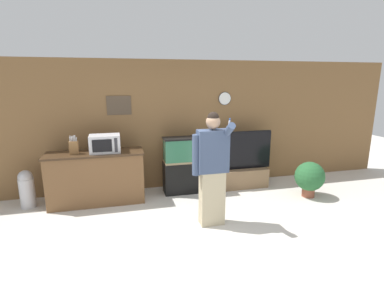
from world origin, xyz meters
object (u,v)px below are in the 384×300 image
(microwave, at_px, (105,144))
(knife_block, at_px, (74,147))
(trash_bin, at_px, (27,188))
(person_standing, at_px, (212,168))
(tv_on_stand, at_px, (244,171))
(potted_plant, at_px, (310,177))
(counter_island, at_px, (97,178))
(aquarium_on_stand, at_px, (185,165))

(microwave, bearing_deg, knife_block, -178.57)
(trash_bin, bearing_deg, person_standing, -25.70)
(knife_block, height_order, tv_on_stand, knife_block)
(tv_on_stand, distance_m, person_standing, 1.95)
(knife_block, bearing_deg, potted_plant, -9.11)
(knife_block, height_order, potted_plant, knife_block)
(knife_block, height_order, person_standing, person_standing)
(counter_island, distance_m, microwave, 0.66)
(potted_plant, bearing_deg, aquarium_on_stand, 159.70)
(microwave, xyz_separation_m, aquarium_on_stand, (1.49, 0.14, -0.55))
(tv_on_stand, height_order, person_standing, person_standing)
(trash_bin, bearing_deg, counter_island, -4.24)
(counter_island, height_order, person_standing, person_standing)
(counter_island, distance_m, knife_block, 0.68)
(microwave, distance_m, knife_block, 0.52)
(aquarium_on_stand, distance_m, potted_plant, 2.42)
(counter_island, bearing_deg, potted_plant, -10.40)
(microwave, xyz_separation_m, tv_on_stand, (2.77, 0.13, -0.76))
(potted_plant, bearing_deg, trash_bin, 171.01)
(counter_island, relative_size, person_standing, 0.97)
(microwave, height_order, tv_on_stand, microwave)
(tv_on_stand, xyz_separation_m, person_standing, (-1.19, -1.43, 0.57))
(tv_on_stand, bearing_deg, trash_bin, -179.83)
(person_standing, bearing_deg, counter_island, 142.91)
(counter_island, bearing_deg, trash_bin, 175.76)
(person_standing, bearing_deg, potted_plant, 15.61)
(person_standing, relative_size, trash_bin, 2.59)
(aquarium_on_stand, bearing_deg, counter_island, -176.07)
(person_standing, height_order, potted_plant, person_standing)
(person_standing, bearing_deg, trash_bin, 154.30)
(trash_bin, bearing_deg, microwave, -4.69)
(counter_island, distance_m, aquarium_on_stand, 1.68)
(aquarium_on_stand, bearing_deg, trash_bin, -179.46)
(microwave, bearing_deg, person_standing, -39.72)
(counter_island, bearing_deg, aquarium_on_stand, 3.93)
(microwave, distance_m, trash_bin, 1.58)
(knife_block, distance_m, potted_plant, 4.38)
(tv_on_stand, bearing_deg, microwave, -177.40)
(counter_island, relative_size, tv_on_stand, 1.43)
(counter_island, xyz_separation_m, knife_block, (-0.33, -0.04, 0.59))
(knife_block, bearing_deg, person_standing, -31.70)
(potted_plant, height_order, trash_bin, potted_plant)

